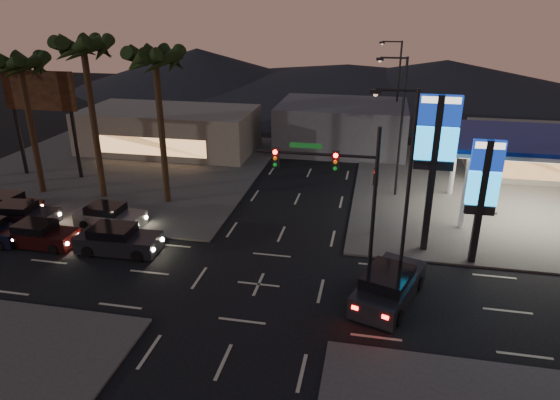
% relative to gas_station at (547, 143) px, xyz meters
% --- Properties ---
extents(ground, '(140.00, 140.00, 0.00)m').
position_rel_gas_station_xyz_m(ground, '(-16.00, -12.00, -5.08)').
color(ground, black).
rests_on(ground, ground).
extents(corner_lot_ne, '(24.00, 24.00, 0.12)m').
position_rel_gas_station_xyz_m(corner_lot_ne, '(0.00, 4.00, -5.02)').
color(corner_lot_ne, '#47443F').
rests_on(corner_lot_ne, ground).
extents(corner_lot_nw, '(24.00, 24.00, 0.12)m').
position_rel_gas_station_xyz_m(corner_lot_nw, '(-32.00, 4.00, -5.02)').
color(corner_lot_nw, '#47443F').
rests_on(corner_lot_nw, ground).
extents(gas_station, '(12.20, 8.20, 5.47)m').
position_rel_gas_station_xyz_m(gas_station, '(0.00, 0.00, 0.00)').
color(gas_station, silver).
rests_on(gas_station, ground).
extents(convenience_store, '(10.00, 6.00, 4.00)m').
position_rel_gas_station_xyz_m(convenience_store, '(2.00, 9.00, -3.08)').
color(convenience_store, '#726B5B').
rests_on(convenience_store, ground).
extents(pylon_sign_tall, '(2.20, 0.35, 9.00)m').
position_rel_gas_station_xyz_m(pylon_sign_tall, '(-7.50, -6.50, 1.31)').
color(pylon_sign_tall, black).
rests_on(pylon_sign_tall, ground).
extents(pylon_sign_short, '(1.60, 0.35, 7.00)m').
position_rel_gas_station_xyz_m(pylon_sign_short, '(-5.00, -7.50, -0.42)').
color(pylon_sign_short, black).
rests_on(pylon_sign_short, ground).
extents(traffic_signal_mast, '(6.10, 0.39, 8.00)m').
position_rel_gas_station_xyz_m(traffic_signal_mast, '(-12.24, -10.01, 0.15)').
color(traffic_signal_mast, black).
rests_on(traffic_signal_mast, ground).
extents(pedestal_signal, '(0.32, 0.39, 4.30)m').
position_rel_gas_station_xyz_m(pedestal_signal, '(-10.50, -5.02, -2.16)').
color(pedestal_signal, black).
rests_on(pedestal_signal, ground).
extents(streetlight_near, '(2.14, 0.25, 10.00)m').
position_rel_gas_station_xyz_m(streetlight_near, '(-9.21, -11.00, 0.64)').
color(streetlight_near, black).
rests_on(streetlight_near, ground).
extents(streetlight_mid, '(2.14, 0.25, 10.00)m').
position_rel_gas_station_xyz_m(streetlight_mid, '(-9.21, 2.00, 0.64)').
color(streetlight_mid, black).
rests_on(streetlight_mid, ground).
extents(streetlight_far, '(2.14, 0.25, 10.00)m').
position_rel_gas_station_xyz_m(streetlight_far, '(-9.21, 16.00, 0.64)').
color(streetlight_far, black).
rests_on(streetlight_far, ground).
extents(palm_a, '(4.41, 4.41, 10.86)m').
position_rel_gas_station_xyz_m(palm_a, '(-25.00, -2.50, 4.35)').
color(palm_a, black).
rests_on(palm_a, ground).
extents(palm_b, '(4.41, 4.41, 11.46)m').
position_rel_gas_station_xyz_m(palm_b, '(-30.00, -2.50, 4.89)').
color(palm_b, black).
rests_on(palm_b, ground).
extents(palm_c, '(4.41, 4.41, 10.26)m').
position_rel_gas_station_xyz_m(palm_c, '(-35.00, -2.50, 3.80)').
color(palm_c, black).
rests_on(palm_c, ground).
extents(billboard, '(6.00, 0.30, 8.50)m').
position_rel_gas_station_xyz_m(billboard, '(-36.50, 1.00, 1.25)').
color(billboard, black).
rests_on(billboard, ground).
extents(building_far_west, '(16.00, 8.00, 4.00)m').
position_rel_gas_station_xyz_m(building_far_west, '(-30.00, 10.00, -3.08)').
color(building_far_west, '#726B5B').
rests_on(building_far_west, ground).
extents(building_far_mid, '(12.00, 9.00, 4.40)m').
position_rel_gas_station_xyz_m(building_far_mid, '(-14.00, 14.00, -2.88)').
color(building_far_mid, '#4C4C51').
rests_on(building_far_mid, ground).
extents(hill_left, '(40.00, 40.00, 6.00)m').
position_rel_gas_station_xyz_m(hill_left, '(-41.00, 48.00, -2.08)').
color(hill_left, black).
rests_on(hill_left, ground).
extents(hill_right, '(50.00, 50.00, 5.00)m').
position_rel_gas_station_xyz_m(hill_right, '(-1.00, 48.00, -2.58)').
color(hill_right, black).
rests_on(hill_right, ground).
extents(hill_center, '(60.00, 60.00, 4.00)m').
position_rel_gas_station_xyz_m(hill_center, '(-16.00, 48.00, -3.08)').
color(hill_center, black).
rests_on(hill_center, ground).
extents(car_lane_a_front, '(4.88, 2.17, 1.57)m').
position_rel_gas_station_xyz_m(car_lane_a_front, '(-24.77, -10.09, -4.35)').
color(car_lane_a_front, black).
rests_on(car_lane_a_front, ground).
extents(car_lane_a_mid, '(4.37, 1.90, 1.41)m').
position_rel_gas_station_xyz_m(car_lane_a_mid, '(-29.70, -10.24, -4.43)').
color(car_lane_a_mid, black).
rests_on(car_lane_a_mid, ground).
extents(car_lane_b_front, '(4.52, 2.05, 1.45)m').
position_rel_gas_station_xyz_m(car_lane_b_front, '(-26.98, -7.02, -4.41)').
color(car_lane_b_front, '#59595B').
rests_on(car_lane_b_front, ground).
extents(car_lane_b_mid, '(4.70, 2.25, 1.49)m').
position_rel_gas_station_xyz_m(car_lane_b_mid, '(-32.67, -8.00, -4.39)').
color(car_lane_b_mid, black).
rests_on(car_lane_b_mid, ground).
extents(car_lane_b_rear, '(4.67, 2.24, 1.48)m').
position_rel_gas_station_xyz_m(car_lane_b_rear, '(-34.69, -6.68, -4.39)').
color(car_lane_b_rear, black).
rests_on(car_lane_b_rear, ground).
extents(suv_station, '(3.73, 5.58, 1.73)m').
position_rel_gas_station_xyz_m(suv_station, '(-9.53, -12.22, -4.28)').
color(suv_station, black).
rests_on(suv_station, ground).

